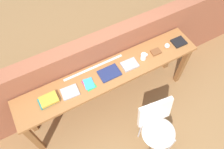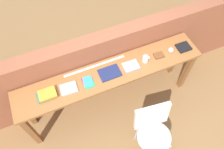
% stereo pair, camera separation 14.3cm
% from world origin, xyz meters
% --- Properties ---
extents(ground_plane, '(40.00, 40.00, 0.00)m').
position_xyz_m(ground_plane, '(0.00, 0.00, 0.00)').
color(ground_plane, olive).
extents(brick_wall_back, '(6.00, 0.20, 1.20)m').
position_xyz_m(brick_wall_back, '(0.00, 0.64, 0.60)').
color(brick_wall_back, '#935138').
rests_on(brick_wall_back, ground).
extents(sideboard, '(2.50, 0.44, 0.88)m').
position_xyz_m(sideboard, '(0.00, 0.30, 0.74)').
color(sideboard, '#996033').
rests_on(sideboard, ground).
extents(chair_white_moulded, '(0.50, 0.51, 0.89)m').
position_xyz_m(chair_white_moulded, '(0.25, -0.49, 0.53)').
color(chair_white_moulded, silver).
rests_on(chair_white_moulded, ground).
extents(book_stack_leftmost, '(0.23, 0.16, 0.05)m').
position_xyz_m(book_stack_leftmost, '(-0.82, 0.29, 0.91)').
color(book_stack_leftmost, '#19757A').
rests_on(book_stack_leftmost, sideboard).
extents(magazine_cycling, '(0.21, 0.18, 0.02)m').
position_xyz_m(magazine_cycling, '(-0.56, 0.28, 0.89)').
color(magazine_cycling, '#9E9EA3').
rests_on(magazine_cycling, sideboard).
extents(pamphlet_pile_colourful, '(0.14, 0.18, 0.01)m').
position_xyz_m(pamphlet_pile_colourful, '(-0.32, 0.27, 0.89)').
color(pamphlet_pile_colourful, purple).
rests_on(pamphlet_pile_colourful, sideboard).
extents(book_open_centre, '(0.27, 0.19, 0.02)m').
position_xyz_m(book_open_centre, '(-0.02, 0.29, 0.89)').
color(book_open_centre, navy).
rests_on(book_open_centre, sideboard).
extents(book_grey_hardcover, '(0.21, 0.17, 0.03)m').
position_xyz_m(book_grey_hardcover, '(0.28, 0.28, 0.89)').
color(book_grey_hardcover, '#9E9EA3').
rests_on(book_grey_hardcover, sideboard).
extents(mug, '(0.11, 0.08, 0.09)m').
position_xyz_m(mug, '(0.49, 0.28, 0.92)').
color(mug, white).
rests_on(mug, sideboard).
extents(leather_journal_brown, '(0.14, 0.11, 0.02)m').
position_xyz_m(leather_journal_brown, '(0.70, 0.29, 0.89)').
color(leather_journal_brown, brown).
rests_on(leather_journal_brown, sideboard).
extents(sports_ball_small, '(0.07, 0.07, 0.07)m').
position_xyz_m(sports_ball_small, '(0.88, 0.29, 0.92)').
color(sports_ball_small, silver).
rests_on(sports_ball_small, sideboard).
extents(book_repair_rightmost, '(0.19, 0.16, 0.02)m').
position_xyz_m(book_repair_rightmost, '(1.08, 0.28, 0.89)').
color(book_repair_rightmost, black).
rests_on(book_repair_rightmost, sideboard).
extents(ruler_metal_back_edge, '(0.83, 0.03, 0.00)m').
position_xyz_m(ruler_metal_back_edge, '(-0.15, 0.47, 0.88)').
color(ruler_metal_back_edge, silver).
rests_on(ruler_metal_back_edge, sideboard).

